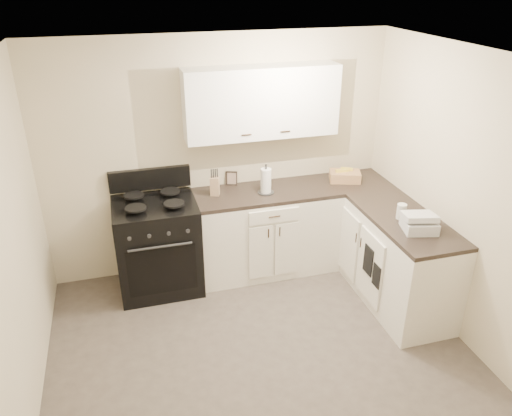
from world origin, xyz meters
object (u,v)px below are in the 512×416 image
object	(u,v)px
paper_towel	(266,181)
stove	(158,247)
knife_block	(215,186)
countertop_grill	(419,225)
wicker_basket	(345,176)

from	to	relation	value
paper_towel	stove	bearing A→B (deg)	179.30
knife_block	countertop_grill	distance (m)	2.01
paper_towel	countertop_grill	distance (m)	1.57
stove	wicker_basket	size ratio (longest dim) A/B	3.07
stove	knife_block	world-z (taller)	knife_block
stove	wicker_basket	xyz separation A→B (m)	(2.06, 0.06, 0.53)
knife_block	wicker_basket	xyz separation A→B (m)	(1.44, -0.02, -0.04)
stove	countertop_grill	xyz separation A→B (m)	(2.21, -1.16, 0.53)
stove	wicker_basket	world-z (taller)	wicker_basket
knife_block	paper_towel	distance (m)	0.52
countertop_grill	wicker_basket	bearing A→B (deg)	110.65
paper_towel	wicker_basket	xyz separation A→B (m)	(0.92, 0.07, -0.08)
paper_towel	countertop_grill	xyz separation A→B (m)	(1.07, -1.15, -0.08)
stove	paper_towel	world-z (taller)	paper_towel
countertop_grill	stove	bearing A→B (deg)	165.97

